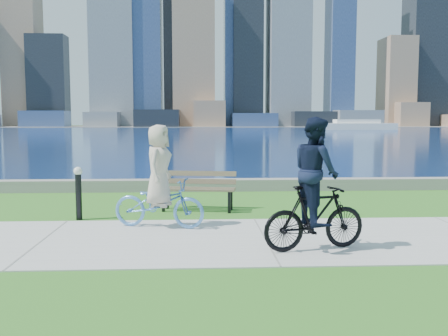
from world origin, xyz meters
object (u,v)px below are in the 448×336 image
(cyclist_woman, at_px, (159,190))
(cyclist_man, at_px, (315,195))
(park_bench, at_px, (198,187))
(bollard_lamp, at_px, (78,190))

(cyclist_woman, distance_m, cyclist_man, 3.29)
(park_bench, bearing_deg, cyclist_woman, -102.02)
(park_bench, xyz_separation_m, bollard_lamp, (-2.58, -1.03, 0.10))
(park_bench, distance_m, cyclist_man, 4.29)
(park_bench, distance_m, bollard_lamp, 2.78)
(cyclist_woman, bearing_deg, park_bench, -7.40)
(park_bench, xyz_separation_m, cyclist_woman, (-0.78, -1.95, 0.22))
(cyclist_woman, xyz_separation_m, cyclist_man, (2.70, -1.87, 0.16))
(park_bench, distance_m, cyclist_woman, 2.11)
(bollard_lamp, height_order, cyclist_man, cyclist_man)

